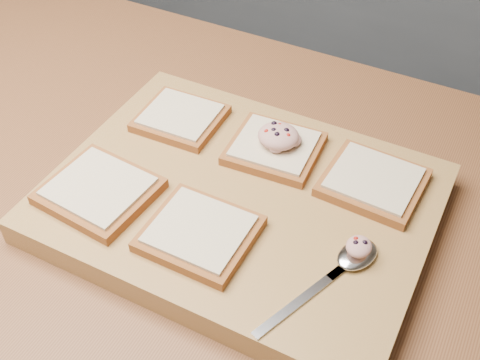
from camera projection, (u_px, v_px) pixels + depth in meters
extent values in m
cube|color=slate|center=(165.00, 337.00, 1.22)|extent=(1.90, 0.75, 0.84)
cube|color=brown|center=(139.00, 178.00, 0.90)|extent=(2.00, 0.80, 0.06)
cube|color=slate|center=(384.00, 11.00, 2.10)|extent=(3.60, 0.60, 0.90)
cube|color=#A07A44|center=(240.00, 203.00, 0.80)|extent=(0.49, 0.37, 0.04)
cube|color=#9D5828|center=(180.00, 118.00, 0.88)|extent=(0.12, 0.11, 0.01)
cube|color=beige|center=(180.00, 114.00, 0.88)|extent=(0.10, 0.09, 0.00)
cube|color=#9D5828|center=(274.00, 149.00, 0.83)|extent=(0.13, 0.12, 0.01)
cube|color=beige|center=(275.00, 144.00, 0.83)|extent=(0.11, 0.10, 0.00)
cube|color=#9D5828|center=(373.00, 182.00, 0.79)|extent=(0.13, 0.12, 0.01)
cube|color=beige|center=(374.00, 178.00, 0.78)|extent=(0.11, 0.10, 0.00)
cube|color=#9D5828|center=(99.00, 191.00, 0.77)|extent=(0.14, 0.13, 0.01)
cube|color=beige|center=(98.00, 186.00, 0.77)|extent=(0.12, 0.11, 0.00)
cube|color=#9D5828|center=(200.00, 234.00, 0.72)|extent=(0.13, 0.12, 0.01)
cube|color=beige|center=(199.00, 229.00, 0.72)|extent=(0.11, 0.10, 0.00)
ellipsoid|color=tan|center=(278.00, 136.00, 0.82)|extent=(0.06, 0.05, 0.03)
sphere|color=black|center=(286.00, 131.00, 0.81)|extent=(0.01, 0.01, 0.01)
sphere|color=black|center=(274.00, 124.00, 0.82)|extent=(0.01, 0.01, 0.01)
sphere|color=black|center=(277.00, 135.00, 0.80)|extent=(0.01, 0.01, 0.01)
sphere|color=black|center=(274.00, 131.00, 0.81)|extent=(0.01, 0.01, 0.01)
sphere|color=#A5140C|center=(288.00, 136.00, 0.81)|extent=(0.01, 0.01, 0.01)
sphere|color=#A5140C|center=(280.00, 125.00, 0.82)|extent=(0.01, 0.01, 0.01)
sphere|color=#A5140C|center=(266.00, 131.00, 0.81)|extent=(0.01, 0.01, 0.01)
ellipsoid|color=silver|center=(357.00, 255.00, 0.70)|extent=(0.06, 0.07, 0.01)
cube|color=silver|center=(340.00, 270.00, 0.69)|extent=(0.02, 0.04, 0.00)
cube|color=silver|center=(302.00, 299.00, 0.66)|extent=(0.06, 0.14, 0.00)
ellipsoid|color=tan|center=(359.00, 247.00, 0.69)|extent=(0.03, 0.03, 0.02)
sphere|color=black|center=(365.00, 243.00, 0.69)|extent=(0.01, 0.01, 0.01)
sphere|color=black|center=(356.00, 243.00, 0.69)|extent=(0.01, 0.01, 0.01)
sphere|color=#A5140C|center=(356.00, 239.00, 0.69)|extent=(0.01, 0.01, 0.01)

